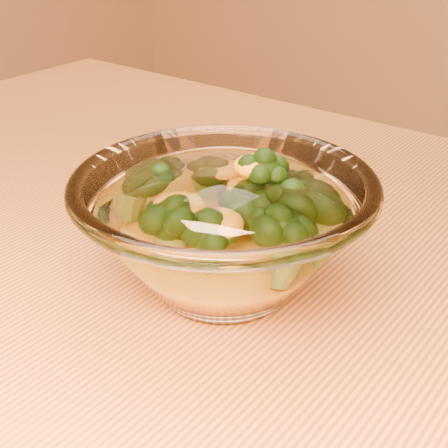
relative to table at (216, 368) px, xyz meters
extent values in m
cube|color=#D1783E|center=(0.00, 0.00, 0.08)|extent=(1.20, 0.80, 0.04)
cylinder|color=brown|center=(-0.54, 0.34, -0.30)|extent=(0.06, 0.06, 0.71)
ellipsoid|color=white|center=(0.02, -0.01, 0.11)|extent=(0.10, 0.10, 0.02)
torus|color=white|center=(0.02, -0.01, 0.19)|extent=(0.22, 0.22, 0.01)
ellipsoid|color=orange|center=(0.02, -0.01, 0.13)|extent=(0.11, 0.11, 0.03)
camera|label=1|loc=(0.26, -0.32, 0.37)|focal=50.00mm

